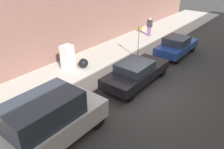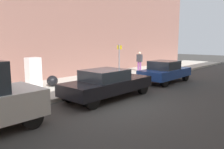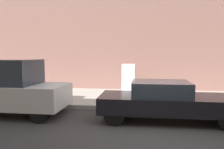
% 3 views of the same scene
% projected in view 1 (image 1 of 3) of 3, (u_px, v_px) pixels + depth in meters
% --- Properties ---
extents(ground_plane, '(80.00, 80.00, 0.00)m').
position_uv_depth(ground_plane, '(142.00, 90.00, 12.25)').
color(ground_plane, '#383533').
extents(sidewalk_slab, '(4.64, 44.00, 0.18)m').
position_uv_depth(sidewalk_slab, '(88.00, 68.00, 14.54)').
color(sidewalk_slab, '#B2ADA0').
rests_on(sidewalk_slab, ground).
extents(building_facade_near, '(2.10, 39.60, 7.96)m').
position_uv_depth(building_facade_near, '(49.00, 2.00, 14.59)').
color(building_facade_near, '#7F564C').
rests_on(building_facade_near, ground).
extents(discarded_refrigerator, '(0.61, 0.71, 1.65)m').
position_uv_depth(discarded_refrigerator, '(68.00, 58.00, 13.73)').
color(discarded_refrigerator, white).
rests_on(discarded_refrigerator, sidewalk_slab).
extents(manhole_cover, '(0.70, 0.70, 0.02)m').
position_uv_depth(manhole_cover, '(41.00, 99.00, 11.10)').
color(manhole_cover, '#47443F').
rests_on(manhole_cover, sidewalk_slab).
extents(street_sign_post, '(0.36, 0.07, 2.36)m').
position_uv_depth(street_sign_post, '(139.00, 40.00, 15.21)').
color(street_sign_post, slate).
rests_on(street_sign_post, sidewalk_slab).
extents(trash_bag, '(0.62, 0.62, 0.62)m').
position_uv_depth(trash_bag, '(83.00, 63.00, 14.26)').
color(trash_bag, black).
rests_on(trash_bag, sidewalk_slab).
extents(pedestrian_walking_far, '(0.48, 0.22, 1.66)m').
position_uv_depth(pedestrian_walking_far, '(149.00, 25.00, 19.96)').
color(pedestrian_walking_far, '#7A3D7F').
rests_on(pedestrian_walking_far, sidewalk_slab).
extents(parked_van_white, '(1.97, 5.10, 2.13)m').
position_uv_depth(parked_van_white, '(45.00, 123.00, 8.18)').
color(parked_van_white, silver).
rests_on(parked_van_white, ground).
extents(parked_sedan_dark, '(1.85, 4.70, 1.39)m').
position_uv_depth(parked_sedan_dark, '(136.00, 72.00, 12.63)').
color(parked_sedan_dark, black).
rests_on(parked_sedan_dark, ground).
extents(parked_hatchback_blue, '(1.79, 4.09, 1.44)m').
position_uv_depth(parked_hatchback_blue, '(176.00, 46.00, 16.45)').
color(parked_hatchback_blue, '#23479E').
rests_on(parked_hatchback_blue, ground).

